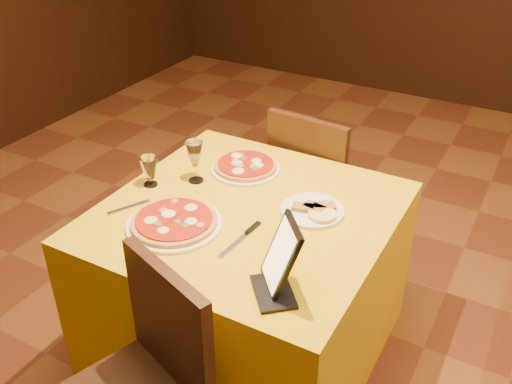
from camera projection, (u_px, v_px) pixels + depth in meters
The scene contains 12 objects.
floor at pixel (311, 383), 2.46m from camera, with size 6.00×7.00×0.01m, color #5E2D19.
main_table at pixel (248, 283), 2.44m from camera, with size 1.10×1.10×0.75m, color gold.
chair_main_far at pixel (322, 186), 2.99m from camera, with size 0.37×0.37×0.91m, color black, non-canonical shape.
pizza_near at pixel (174, 223), 2.15m from camera, with size 0.36×0.36×0.03m.
pizza_far at pixel (245, 167), 2.52m from camera, with size 0.31×0.31×0.03m.
cutlet_dish at pixel (312, 209), 2.23m from camera, with size 0.25×0.25×0.03m.
wine_glass at pixel (195, 161), 2.40m from camera, with size 0.08×0.08×0.19m, color tan, non-canonical shape.
water_glass at pixel (149, 172), 2.39m from camera, with size 0.07×0.07×0.13m, color white, non-canonical shape.
tablet at pixel (281, 255), 1.81m from camera, with size 0.17×0.01×0.24m, color black.
knife at pixel (240, 240), 2.07m from camera, with size 0.25×0.02×0.01m, color silver.
fork_near at pixel (129, 207), 2.26m from camera, with size 0.18×0.02×0.01m, color silver.
fork_far at pixel (268, 172), 2.51m from camera, with size 0.14×0.02×0.01m, color silver.
Camera 1 is at (0.61, -1.58, 1.98)m, focal length 40.00 mm.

